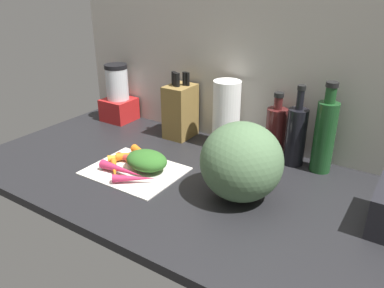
% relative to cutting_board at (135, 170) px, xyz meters
% --- Properties ---
extents(ground_plane, '(1.70, 0.80, 0.03)m').
position_rel_cutting_board_xyz_m(ground_plane, '(0.23, 0.07, -0.02)').
color(ground_plane, black).
extents(wall_back, '(1.70, 0.03, 0.60)m').
position_rel_cutting_board_xyz_m(wall_back, '(0.23, 0.46, 0.30)').
color(wall_back, '#BCB7AD').
rests_on(wall_back, ground_plane).
extents(cutting_board, '(0.32, 0.26, 0.01)m').
position_rel_cutting_board_xyz_m(cutting_board, '(0.00, 0.00, 0.00)').
color(cutting_board, beige).
rests_on(cutting_board, ground_plane).
extents(carrot_0, '(0.17, 0.05, 0.03)m').
position_rel_cutting_board_xyz_m(carrot_0, '(-0.02, 0.04, 0.02)').
color(carrot_0, red).
rests_on(carrot_0, cutting_board).
extents(carrot_1, '(0.12, 0.12, 0.02)m').
position_rel_cutting_board_xyz_m(carrot_1, '(-0.04, -0.06, 0.02)').
color(carrot_1, orange).
rests_on(carrot_1, cutting_board).
extents(carrot_2, '(0.14, 0.10, 0.03)m').
position_rel_cutting_board_xyz_m(carrot_2, '(0.06, -0.07, 0.02)').
color(carrot_2, '#B2264C').
rests_on(carrot_2, cutting_board).
extents(carrot_3, '(0.11, 0.06, 0.03)m').
position_rel_cutting_board_xyz_m(carrot_3, '(-0.04, 0.10, 0.02)').
color(carrot_3, orange).
rests_on(carrot_3, cutting_board).
extents(carrot_4, '(0.13, 0.13, 0.03)m').
position_rel_cutting_board_xyz_m(carrot_4, '(-0.05, 0.07, 0.02)').
color(carrot_4, orange).
rests_on(carrot_4, cutting_board).
extents(carrot_5, '(0.18, 0.04, 0.03)m').
position_rel_cutting_board_xyz_m(carrot_5, '(-0.01, -0.05, 0.02)').
color(carrot_5, '#B2264C').
rests_on(carrot_5, cutting_board).
extents(carrot_6, '(0.10, 0.12, 0.03)m').
position_rel_cutting_board_xyz_m(carrot_6, '(-0.08, 0.04, 0.02)').
color(carrot_6, orange).
rests_on(carrot_6, cutting_board).
extents(carrot_greens_pile, '(0.16, 0.12, 0.07)m').
position_rel_cutting_board_xyz_m(carrot_greens_pile, '(0.03, 0.03, 0.04)').
color(carrot_greens_pile, '#2D6023').
rests_on(carrot_greens_pile, cutting_board).
extents(winter_squash, '(0.25, 0.25, 0.24)m').
position_rel_cutting_board_xyz_m(winter_squash, '(0.38, 0.05, 0.12)').
color(winter_squash, '#4C6B47').
rests_on(winter_squash, ground_plane).
extents(knife_block, '(0.10, 0.13, 0.28)m').
position_rel_cutting_board_xyz_m(knife_block, '(-0.05, 0.36, 0.11)').
color(knife_block, olive).
rests_on(knife_block, ground_plane).
extents(blender_appliance, '(0.14, 0.14, 0.27)m').
position_rel_cutting_board_xyz_m(blender_appliance, '(-0.41, 0.36, 0.11)').
color(blender_appliance, red).
rests_on(blender_appliance, ground_plane).
extents(paper_towel_roll, '(0.11, 0.11, 0.27)m').
position_rel_cutting_board_xyz_m(paper_towel_roll, '(0.16, 0.37, 0.13)').
color(paper_towel_roll, white).
rests_on(paper_towel_roll, ground_plane).
extents(bottle_0, '(0.08, 0.08, 0.25)m').
position_rel_cutting_board_xyz_m(bottle_0, '(0.36, 0.39, 0.10)').
color(bottle_0, '#471919').
rests_on(bottle_0, ground_plane).
extents(bottle_1, '(0.07, 0.07, 0.30)m').
position_rel_cutting_board_xyz_m(bottle_1, '(0.45, 0.37, 0.11)').
color(bottle_1, black).
rests_on(bottle_1, ground_plane).
extents(bottle_2, '(0.07, 0.07, 0.32)m').
position_rel_cutting_board_xyz_m(bottle_2, '(0.54, 0.37, 0.13)').
color(bottle_2, '#19421E').
rests_on(bottle_2, ground_plane).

